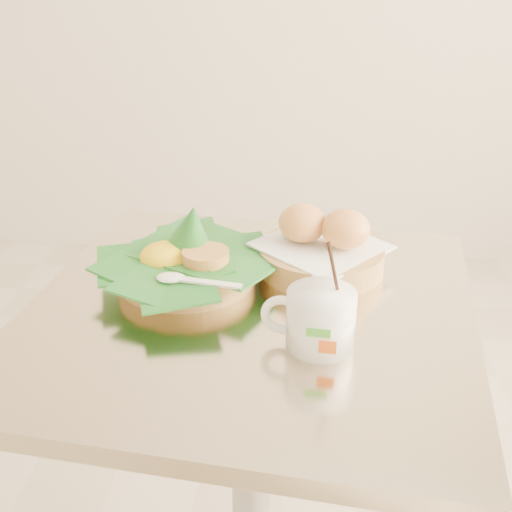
# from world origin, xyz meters

# --- Properties ---
(cafe_table) EXTENTS (0.78, 0.78, 0.75)m
(cafe_table) POSITION_xyz_m (0.17, 0.01, 0.53)
(cafe_table) COLOR gray
(cafe_table) RESTS_ON floor
(rice_basket) EXTENTS (0.29, 0.29, 0.15)m
(rice_basket) POSITION_xyz_m (0.06, 0.09, 0.79)
(rice_basket) COLOR tan
(rice_basket) RESTS_ON cafe_table
(bread_basket) EXTENTS (0.26, 0.26, 0.11)m
(bread_basket) POSITION_xyz_m (0.29, 0.15, 0.79)
(bread_basket) COLOR tan
(bread_basket) RESTS_ON cafe_table
(coffee_mug) EXTENTS (0.14, 0.10, 0.17)m
(coffee_mug) POSITION_xyz_m (0.28, -0.09, 0.79)
(coffee_mug) COLOR white
(coffee_mug) RESTS_ON cafe_table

